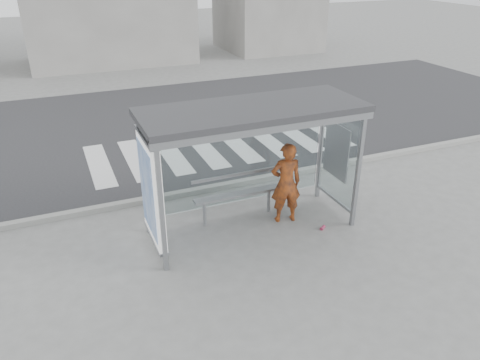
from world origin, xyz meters
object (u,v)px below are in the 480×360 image
at_px(person, 286,183).
at_px(soda_can, 323,228).
at_px(bench, 237,194).
at_px(bus_shelter, 233,141).

distance_m(person, soda_can, 1.20).
xyz_separation_m(bench, soda_can, (1.46, -1.13, -0.54)).
height_order(bus_shelter, person, bus_shelter).
relative_size(bus_shelter, person, 2.41).
distance_m(bus_shelter, soda_can, 2.68).
relative_size(bench, soda_can, 14.65).
relative_size(person, soda_can, 13.57).
height_order(bus_shelter, bench, bus_shelter).
distance_m(bus_shelter, bench, 1.50).
height_order(person, soda_can, person).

